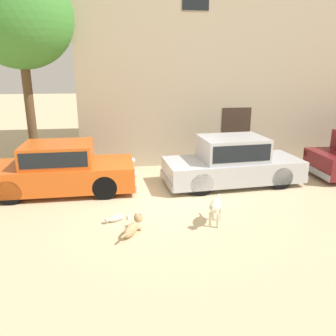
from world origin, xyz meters
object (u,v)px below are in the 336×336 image
(parked_sedan_nearest, at_px, (61,168))
(stray_cat, at_px, (115,219))
(stray_dog_spotted, at_px, (215,207))
(acacia_tree_left, at_px, (19,18))
(parked_sedan_second, at_px, (232,161))
(stray_dog_tan, at_px, (133,226))

(parked_sedan_nearest, bearing_deg, stray_cat, -56.37)
(parked_sedan_nearest, relative_size, stray_dog_spotted, 4.69)
(acacia_tree_left, bearing_deg, stray_dog_spotted, -43.45)
(parked_sedan_second, bearing_deg, stray_dog_spotted, -119.67)
(stray_cat, height_order, acacia_tree_left, acacia_tree_left)
(parked_sedan_nearest, height_order, stray_dog_tan, parked_sedan_nearest)
(stray_dog_spotted, relative_size, stray_cat, 1.62)
(parked_sedan_second, height_order, stray_dog_spotted, parked_sedan_second)
(parked_sedan_nearest, bearing_deg, acacia_tree_left, 118.99)
(stray_dog_spotted, xyz_separation_m, stray_dog_tan, (-1.89, -0.17, -0.28))
(parked_sedan_nearest, distance_m, stray_cat, 2.83)
(stray_dog_spotted, height_order, stray_dog_tan, stray_dog_spotted)
(acacia_tree_left, bearing_deg, stray_dog_tan, -57.51)
(parked_sedan_second, bearing_deg, stray_dog_tan, -142.05)
(stray_dog_tan, relative_size, stray_cat, 1.63)
(parked_sedan_second, distance_m, stray_dog_tan, 4.35)
(stray_dog_spotted, distance_m, acacia_tree_left, 8.30)
(stray_cat, bearing_deg, stray_dog_tan, 96.68)
(stray_cat, bearing_deg, stray_dog_spotted, 142.82)
(stray_dog_spotted, height_order, acacia_tree_left, acacia_tree_left)
(parked_sedan_second, height_order, stray_cat, parked_sedan_second)
(stray_dog_tan, relative_size, acacia_tree_left, 0.14)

